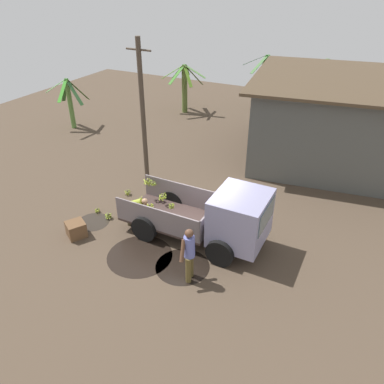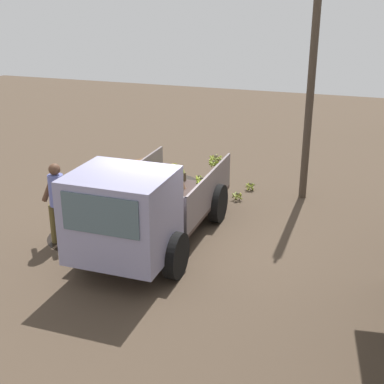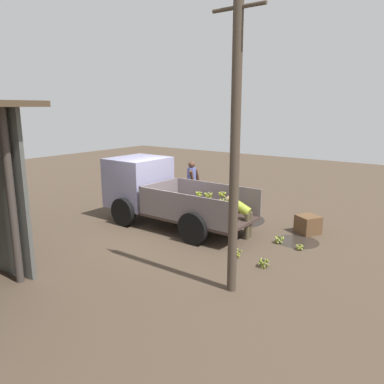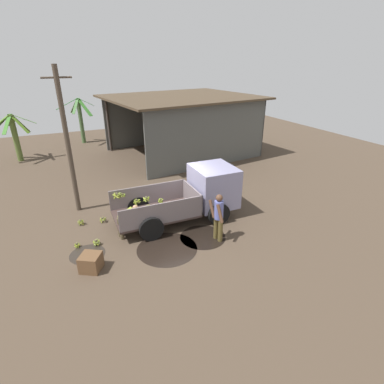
# 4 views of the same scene
# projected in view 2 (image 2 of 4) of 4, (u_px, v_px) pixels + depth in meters

# --- Properties ---
(ground) EXTENTS (36.00, 36.00, 0.00)m
(ground) POSITION_uv_depth(u_px,v_px,m) (177.00, 245.00, 11.17)
(ground) COLOR #4B3C2E
(mud_patch_0) EXTENTS (1.64, 1.64, 0.01)m
(mud_patch_0) POSITION_uv_depth(u_px,v_px,m) (86.00, 236.00, 11.54)
(mud_patch_0) COLOR black
(mud_patch_0) RESTS_ON ground
(mud_patch_1) EXTENTS (1.15, 1.15, 0.01)m
(mud_patch_1) POSITION_uv_depth(u_px,v_px,m) (176.00, 181.00, 14.80)
(mud_patch_1) COLOR #2D261F
(mud_patch_1) RESTS_ON ground
(mud_patch_2) EXTENTS (2.04, 2.04, 0.01)m
(mud_patch_2) POSITION_uv_depth(u_px,v_px,m) (110.00, 211.00, 12.84)
(mud_patch_2) COLOR black
(mud_patch_2) RESTS_ON ground
(cargo_truck) EXTENTS (4.81, 2.11, 2.00)m
(cargo_truck) POSITION_uv_depth(u_px,v_px,m) (134.00, 213.00, 10.07)
(cargo_truck) COLOR #3E2F2B
(cargo_truck) RESTS_ON ground
(utility_pole) EXTENTS (1.03, 0.19, 5.71)m
(utility_pole) POSITION_uv_depth(u_px,v_px,m) (311.00, 83.00, 12.65)
(utility_pole) COLOR #483B2F
(utility_pole) RESTS_ON ground
(person_foreground_visitor) EXTENTS (0.44, 0.78, 1.74)m
(person_foreground_visitor) POSITION_uv_depth(u_px,v_px,m) (57.00, 199.00, 10.94)
(person_foreground_visitor) COLOR brown
(person_foreground_visitor) RESTS_ON ground
(person_worker_loading) EXTENTS (0.80, 0.62, 1.14)m
(person_worker_loading) POSITION_uv_depth(u_px,v_px,m) (177.00, 176.00, 13.08)
(person_worker_loading) COLOR brown
(person_worker_loading) RESTS_ON ground
(banana_bunch_on_ground_0) EXTENTS (0.21, 0.21, 0.16)m
(banana_bunch_on_ground_0) POSITION_uv_depth(u_px,v_px,m) (199.00, 178.00, 14.83)
(banana_bunch_on_ground_0) COLOR #453F2D
(banana_bunch_on_ground_0) RESTS_ON ground
(banana_bunch_on_ground_1) EXTENTS (0.25, 0.25, 0.21)m
(banana_bunch_on_ground_1) POSITION_uv_depth(u_px,v_px,m) (186.00, 183.00, 14.32)
(banana_bunch_on_ground_1) COLOR #423B2B
(banana_bunch_on_ground_1) RESTS_ON ground
(banana_bunch_on_ground_2) EXTENTS (0.27, 0.28, 0.22)m
(banana_bunch_on_ground_2) POSITION_uv_depth(u_px,v_px,m) (237.00, 196.00, 13.44)
(banana_bunch_on_ground_2) COLOR brown
(banana_bunch_on_ground_2) RESTS_ON ground
(banana_bunch_on_ground_3) EXTENTS (0.26, 0.28, 0.21)m
(banana_bunch_on_ground_3) POSITION_uv_depth(u_px,v_px,m) (250.00, 186.00, 14.11)
(banana_bunch_on_ground_3) COLOR #47402E
(banana_bunch_on_ground_3) RESTS_ON ground
(wooden_crate_0) EXTENTS (0.79, 0.79, 0.52)m
(wooden_crate_0) POSITION_uv_depth(u_px,v_px,m) (147.00, 170.00, 14.94)
(wooden_crate_0) COLOR brown
(wooden_crate_0) RESTS_ON ground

